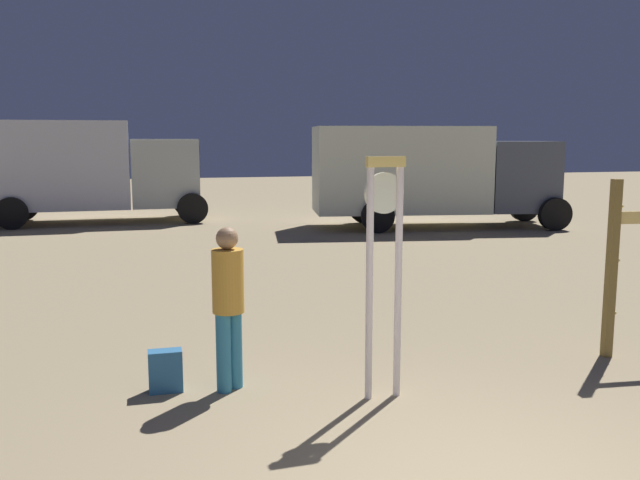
# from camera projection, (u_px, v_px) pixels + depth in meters

# --- Properties ---
(standing_clock) EXTENTS (0.39, 0.11, 2.36)m
(standing_clock) POSITION_uv_depth(u_px,v_px,m) (384.00, 255.00, 6.54)
(standing_clock) COLOR white
(standing_clock) RESTS_ON ground_plane
(person_near_clock) EXTENTS (0.32, 0.32, 1.66)m
(person_near_clock) POSITION_uv_depth(u_px,v_px,m) (228.00, 300.00, 6.80)
(person_near_clock) COLOR teal
(person_near_clock) RESTS_ON ground_plane
(backpack) EXTENTS (0.33, 0.22, 0.43)m
(backpack) POSITION_uv_depth(u_px,v_px,m) (165.00, 371.00, 6.86)
(backpack) COLOR #2E6693
(backpack) RESTS_ON ground_plane
(box_truck_near) EXTENTS (7.23, 3.29, 2.84)m
(box_truck_near) POSITION_uv_depth(u_px,v_px,m) (429.00, 172.00, 19.34)
(box_truck_near) COLOR silver
(box_truck_near) RESTS_ON ground_plane
(box_truck_far) EXTENTS (7.03, 2.50, 3.01)m
(box_truck_far) POSITION_uv_depth(u_px,v_px,m) (75.00, 168.00, 20.27)
(box_truck_far) COLOR silver
(box_truck_far) RESTS_ON ground_plane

